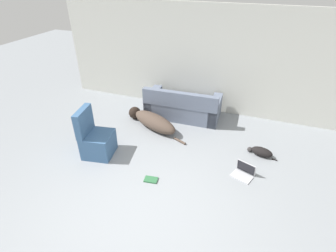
{
  "coord_description": "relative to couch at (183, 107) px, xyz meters",
  "views": [
    {
      "loc": [
        1.34,
        -2.28,
        3.15
      ],
      "look_at": [
        -0.1,
        1.62,
        0.57
      ],
      "focal_mm": 28.0,
      "sensor_mm": 36.0,
      "label": 1
    }
  ],
  "objects": [
    {
      "name": "ground_plane",
      "position": [
        0.25,
        -3.04,
        -0.26
      ],
      "size": [
        20.0,
        20.0,
        0.0
      ],
      "primitive_type": "plane",
      "color": "gray"
    },
    {
      "name": "wall_back",
      "position": [
        0.25,
        0.59,
        0.99
      ],
      "size": [
        7.1,
        0.06,
        2.49
      ],
      "color": "beige",
      "rests_on": "ground_plane"
    },
    {
      "name": "couch",
      "position": [
        0.0,
        0.0,
        0.0
      ],
      "size": [
        1.76,
        0.88,
        0.76
      ],
      "rotation": [
        0.0,
        0.0,
        3.18
      ],
      "color": "slate",
      "rests_on": "ground_plane"
    },
    {
      "name": "dog",
      "position": [
        -0.49,
        -0.72,
        -0.09
      ],
      "size": [
        1.65,
        0.88,
        0.34
      ],
      "rotation": [
        0.0,
        0.0,
        2.73
      ],
      "color": "#4C3D33",
      "rests_on": "ground_plane"
    },
    {
      "name": "cat",
      "position": [
        1.88,
        -0.94,
        -0.17
      ],
      "size": [
        0.58,
        0.29,
        0.17
      ],
      "rotation": [
        0.0,
        0.0,
        2.91
      ],
      "color": "black",
      "rests_on": "ground_plane"
    },
    {
      "name": "laptop_open",
      "position": [
        1.64,
        -1.61,
        -0.18
      ],
      "size": [
        0.42,
        0.37,
        0.24
      ],
      "rotation": [
        0.0,
        0.0,
        -0.35
      ],
      "color": "#B7B7BC",
      "rests_on": "ground_plane"
    },
    {
      "name": "book_green",
      "position": [
        0.16,
        -2.3,
        -0.24
      ],
      "size": [
        0.24,
        0.18,
        0.02
      ],
      "rotation": [
        0.0,
        0.0,
        0.14
      ],
      "color": "#2D663D",
      "rests_on": "ground_plane"
    },
    {
      "name": "side_chair",
      "position": [
        -1.11,
        -1.97,
        0.06
      ],
      "size": [
        0.63,
        0.63,
        0.95
      ],
      "rotation": [
        0.0,
        0.0,
        1.75
      ],
      "color": "#385B84",
      "rests_on": "ground_plane"
    }
  ]
}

